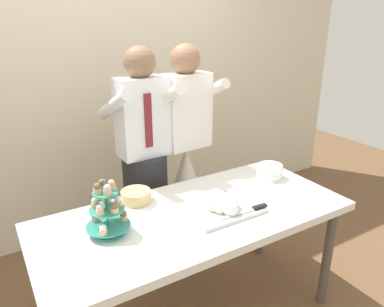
% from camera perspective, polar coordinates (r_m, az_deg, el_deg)
% --- Properties ---
extents(rear_wall, '(5.20, 0.10, 2.90)m').
position_cam_1_polar(rear_wall, '(3.14, -13.42, 13.22)').
color(rear_wall, beige).
rests_on(rear_wall, ground_plane).
extents(dessert_table, '(1.80, 0.80, 0.78)m').
position_cam_1_polar(dessert_table, '(2.16, 0.44, -10.92)').
color(dessert_table, white).
rests_on(dessert_table, ground_plane).
extents(cupcake_stand, '(0.23, 0.23, 0.31)m').
position_cam_1_polar(cupcake_stand, '(1.92, -13.16, -8.79)').
color(cupcake_stand, teal).
rests_on(cupcake_stand, dessert_table).
extents(main_cake_tray, '(0.44, 0.31, 0.13)m').
position_cam_1_polar(main_cake_tray, '(2.11, 4.81, -8.00)').
color(main_cake_tray, silver).
rests_on(main_cake_tray, dessert_table).
extents(plate_stack, '(0.18, 0.18, 0.10)m').
position_cam_1_polar(plate_stack, '(2.58, 12.05, -2.72)').
color(plate_stack, white).
rests_on(plate_stack, dessert_table).
extents(round_cake, '(0.24, 0.24, 0.08)m').
position_cam_1_polar(round_cake, '(2.23, -8.74, -6.80)').
color(round_cake, white).
rests_on(round_cake, dessert_table).
extents(person_groom, '(0.47, 0.50, 1.66)m').
position_cam_1_polar(person_groom, '(2.65, -7.32, -3.66)').
color(person_groom, '#232328').
rests_on(person_groom, ground_plane).
extents(person_bride, '(0.56, 0.56, 1.66)m').
position_cam_1_polar(person_bride, '(2.85, -0.93, -5.25)').
color(person_bride, white).
rests_on(person_bride, ground_plane).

